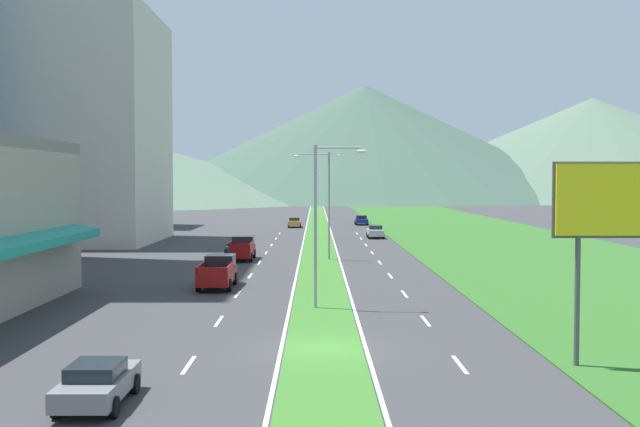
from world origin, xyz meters
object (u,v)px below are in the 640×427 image
Objects in this scene: pickup_truck_0 at (218,272)px; billboard_roadside at (634,209)px; street_lamp_mid at (325,198)px; car_1 at (97,383)px; pickup_truck_1 at (242,248)px; car_2 at (375,232)px; motorcycle_rider at (227,259)px; street_lamp_far at (318,189)px; car_0 at (295,222)px; street_lamp_near at (321,215)px; car_3 at (361,220)px.

billboard_roadside is at bearing -139.09° from pickup_truck_0.
street_lamp_mid is 2.30× the size of car_1.
pickup_truck_1 is at bearing 0.44° from pickup_truck_0.
street_lamp_mid reaches higher than car_1.
motorcycle_rider is at bearing -24.53° from car_2.
street_lamp_far reaches higher than billboard_roadside.
pickup_truck_1 is at bearing 115.67° from billboard_roadside.
billboard_roadside is 1.41× the size of pickup_truck_0.
street_lamp_far is at bearing -5.93° from car_1.
street_lamp_mid reaches higher than motorcycle_rider.
street_lamp_mid is 8.55m from pickup_truck_1.
car_0 is 62.61m from pickup_truck_0.
car_2 is at bearing -18.07° from pickup_truck_0.
street_lamp_near reaches higher than billboard_roadside.
car_1 is 0.90× the size of car_3.
car_3 is (6.36, 52.04, -4.67)m from street_lamp_mid.
street_lamp_mid is 4.70× the size of motorcycle_rider.
billboard_roadside is at bearing -154.33° from pickup_truck_1.
street_lamp_mid reaches higher than car_0.
street_lamp_mid is 26.04m from car_2.
street_lamp_mid is 43.16m from car_1.
pickup_truck_1 is (-7.31, 0.26, -4.44)m from street_lamp_mid.
street_lamp_far reaches higher than street_lamp_near.
billboard_roadside reaches higher than motorcycle_rider.
street_lamp_far is at bearing -14.32° from car_3.
car_1 is at bearing -11.73° from car_2.
car_3 is at bearing -58.77° from car_0.
car_1 is at bearing -95.93° from street_lamp_far.
car_2 is (6.39, 24.82, -4.64)m from street_lamp_mid.
car_1 is (-6.99, -67.20, -5.21)m from street_lamp_far.
street_lamp_far reaches higher than pickup_truck_0.
car_1 is at bearing 179.69° from pickup_truck_1.
street_lamp_mid is 1.74× the size of pickup_truck_1.
billboard_roadside is at bearing -47.95° from street_lamp_near.
car_0 is 12.11m from car_3.
street_lamp_near reaches higher than car_2.
car_2 reaches higher than car_1.
street_lamp_near is 2.04× the size of car_0.
car_3 is 0.84× the size of pickup_truck_0.
street_lamp_mid is 2.18× the size of car_0.
car_0 is (-3.99, 45.76, -4.67)m from street_lamp_mid.
car_3 reaches higher than car_0.
motorcycle_rider is (-18.76, 31.27, -5.12)m from billboard_roadside.
car_0 reaches higher than car_1.
street_lamp_far is 1.92× the size of pickup_truck_0.
street_lamp_far is 2.27× the size of car_3.
street_lamp_far is at bearing 91.26° from street_lamp_mid.
motorcycle_rider is at bearing 120.96° from billboard_roadside.
pickup_truck_1 is 2.70× the size of motorcycle_rider.
car_2 reaches higher than car_0.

